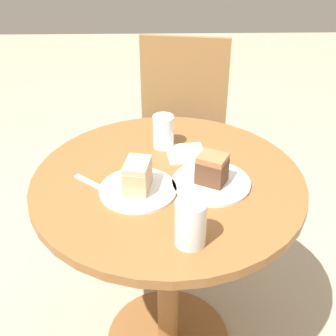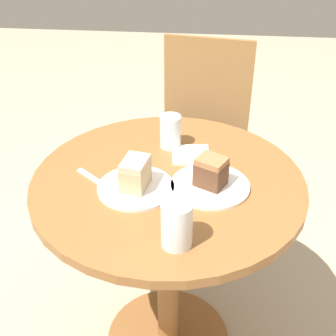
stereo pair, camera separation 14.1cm
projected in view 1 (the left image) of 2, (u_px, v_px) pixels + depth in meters
name	position (u px, v px, depth m)	size (l,w,h in m)	color
table	(168.00, 229.00, 1.54)	(0.84, 0.84, 0.78)	brown
chair	(181.00, 133.00, 2.29)	(0.51, 0.48, 0.92)	olive
plate_near	(138.00, 190.00, 1.38)	(0.23, 0.23, 0.01)	white
plate_far	(211.00, 183.00, 1.41)	(0.24, 0.24, 0.01)	white
cake_slice_near	(137.00, 176.00, 1.35)	(0.09, 0.11, 0.09)	tan
cake_slice_far	(212.00, 169.00, 1.38)	(0.11, 0.10, 0.09)	brown
glass_lemonade	(163.00, 134.00, 1.57)	(0.07, 0.07, 0.11)	silver
glass_water	(191.00, 225.00, 1.16)	(0.08, 0.08, 0.13)	silver
napkin_stack	(186.00, 154.00, 1.55)	(0.14, 0.14, 0.01)	silver
fork	(94.00, 185.00, 1.40)	(0.13, 0.11, 0.00)	silver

